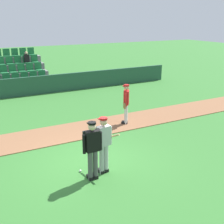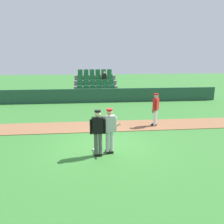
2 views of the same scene
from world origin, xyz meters
The scene contains 8 objects.
ground_plane centered at (0.00, 0.00, 0.00)m, with size 80.00×80.00×0.00m, color #33702D.
infield_dirt_path centered at (0.00, 2.80, 0.01)m, with size 28.00×1.96×0.03m, color brown.
dugout_fence centered at (0.00, 9.59, 0.56)m, with size 20.00×0.16×1.11m, color #234C38.
stadium_bleachers centered at (0.00, 11.89, 0.73)m, with size 3.90×3.80×2.45m.
batter_grey_jersey centered at (0.06, -0.76, 0.97)m, with size 0.73×0.73×1.76m.
umpire_home_plate centered at (-0.39, -0.93, 1.00)m, with size 0.59×0.31×1.76m.
runner_red_jersey centered at (2.81, 2.58, 0.96)m, with size 0.50×0.56×1.76m.
baseball centered at (-0.56, -0.40, 0.04)m, with size 0.07×0.07×0.07m, color white.
Camera 1 is at (-3.45, -7.85, 4.49)m, focal length 47.18 mm.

